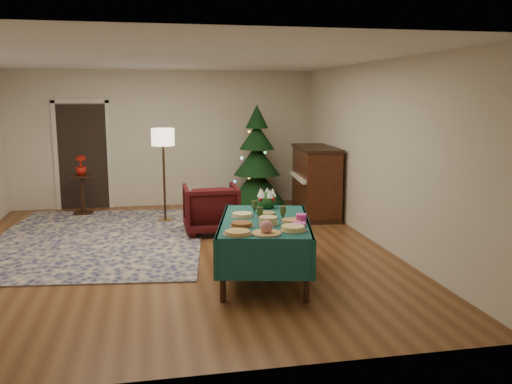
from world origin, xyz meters
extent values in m
plane|color=#593319|center=(0.00, 0.00, 0.00)|extent=(7.00, 7.00, 0.00)
plane|color=white|center=(0.00, 0.00, 2.70)|extent=(7.00, 7.00, 0.00)
plane|color=beige|center=(0.00, 3.50, 1.35)|extent=(6.00, 0.00, 6.00)
plane|color=beige|center=(0.00, -3.50, 1.35)|extent=(6.00, 0.00, 6.00)
plane|color=beige|center=(3.00, 0.00, 1.35)|extent=(0.00, 7.00, 7.00)
cube|color=black|center=(-1.60, 3.48, 1.02)|extent=(0.92, 0.02, 2.04)
cube|color=silver|center=(-2.10, 3.48, 1.05)|extent=(0.08, 0.04, 2.14)
cube|color=silver|center=(-1.10, 3.48, 1.05)|extent=(0.08, 0.04, 2.14)
cube|color=silver|center=(-1.60, 3.48, 2.10)|extent=(1.08, 0.04, 0.08)
cube|color=#14174D|center=(-1.16, 0.97, 0.01)|extent=(3.68, 4.56, 0.02)
cylinder|color=black|center=(0.40, -1.98, 0.36)|extent=(0.07, 0.07, 0.72)
cylinder|color=black|center=(0.75, -0.36, 0.36)|extent=(0.07, 0.07, 0.72)
cylinder|color=black|center=(1.27, -2.18, 0.36)|extent=(0.07, 0.07, 0.72)
cylinder|color=black|center=(1.63, -0.55, 0.36)|extent=(0.07, 0.07, 0.72)
cube|color=#144844|center=(1.01, -1.27, 0.70)|extent=(1.42, 2.00, 0.04)
cube|color=#144844|center=(1.20, -0.39, 0.49)|extent=(1.06, 0.26, 0.45)
cube|color=#144844|center=(0.82, -2.15, 0.49)|extent=(1.06, 0.26, 0.45)
cube|color=#144844|center=(1.52, -1.38, 0.49)|extent=(0.42, 1.81, 0.45)
cube|color=#144844|center=(0.51, -1.16, 0.49)|extent=(0.42, 1.81, 0.45)
cylinder|color=silver|center=(0.57, -1.89, 0.72)|extent=(0.32, 0.32, 0.01)
cylinder|color=tan|center=(0.57, -1.89, 0.75)|extent=(0.27, 0.27, 0.03)
cylinder|color=silver|center=(0.88, -1.94, 0.72)|extent=(0.33, 0.33, 0.01)
sphere|color=#CC727A|center=(0.88, -1.94, 0.80)|extent=(0.14, 0.14, 0.14)
cylinder|color=silver|center=(1.21, -1.85, 0.72)|extent=(0.31, 0.31, 0.01)
cylinder|color=#D8D172|center=(1.21, -1.85, 0.75)|extent=(0.26, 0.26, 0.05)
cylinder|color=silver|center=(0.68, -1.54, 0.72)|extent=(0.29, 0.29, 0.01)
cylinder|color=brown|center=(0.68, -1.54, 0.75)|extent=(0.24, 0.24, 0.04)
cylinder|color=silver|center=(1.00, -1.52, 0.72)|extent=(0.25, 0.25, 0.01)
cylinder|color=tan|center=(1.00, -1.52, 0.77)|extent=(0.21, 0.21, 0.09)
cylinder|color=silver|center=(1.30, -1.45, 0.72)|extent=(0.27, 0.27, 0.01)
cylinder|color=#B2844C|center=(1.30, -1.45, 0.74)|extent=(0.23, 0.23, 0.03)
cylinder|color=silver|center=(0.77, -1.04, 0.72)|extent=(0.29, 0.29, 0.01)
cylinder|color=#D8BF7F|center=(0.77, -1.04, 0.75)|extent=(0.25, 0.25, 0.04)
cylinder|color=silver|center=(1.06, -1.15, 0.72)|extent=(0.26, 0.26, 0.01)
cylinder|color=maroon|center=(1.06, -1.15, 0.76)|extent=(0.22, 0.22, 0.06)
cone|color=#2D471E|center=(0.96, -0.87, 0.76)|extent=(0.07, 0.07, 0.09)
cylinder|color=#2D471E|center=(0.96, -0.87, 0.84)|extent=(0.08, 0.08, 0.09)
cone|color=#2D471E|center=(1.23, -1.29, 0.76)|extent=(0.07, 0.07, 0.09)
cylinder|color=#2D471E|center=(1.23, -1.29, 0.84)|extent=(0.08, 0.08, 0.09)
cone|color=#2D471E|center=(0.95, -1.29, 0.76)|extent=(0.07, 0.07, 0.09)
cylinder|color=#2D471E|center=(0.95, -1.29, 0.84)|extent=(0.08, 0.08, 0.09)
cube|color=#EB41C2|center=(1.34, -1.63, 0.74)|extent=(0.17, 0.17, 0.04)
cube|color=#EE42BD|center=(1.41, -1.45, 0.77)|extent=(0.14, 0.14, 0.10)
sphere|color=#1E4C1E|center=(1.19, -0.57, 0.81)|extent=(0.25, 0.25, 0.25)
cone|color=white|center=(1.27, -0.57, 0.93)|extent=(0.10, 0.10, 0.11)
cone|color=white|center=(1.21, -0.49, 0.93)|extent=(0.10, 0.10, 0.11)
cone|color=white|center=(1.12, -0.52, 0.93)|extent=(0.10, 0.10, 0.11)
cone|color=white|center=(1.12, -0.62, 0.93)|extent=(0.10, 0.10, 0.11)
cone|color=white|center=(1.21, -0.65, 0.93)|extent=(0.10, 0.10, 0.11)
sphere|color=#B20C0F|center=(1.27, -0.51, 0.85)|extent=(0.07, 0.07, 0.07)
sphere|color=#B20C0F|center=(1.13, -0.48, 0.85)|extent=(0.07, 0.07, 0.07)
sphere|color=#B20C0F|center=(1.10, -0.63, 0.85)|extent=(0.07, 0.07, 0.07)
sphere|color=#B20C0F|center=(1.24, -0.66, 0.85)|extent=(0.07, 0.07, 0.07)
imported|color=#3D0D0F|center=(0.62, 1.04, 0.44)|extent=(0.85, 0.80, 0.87)
cylinder|color=#A57F3F|center=(-0.09, 2.06, 0.01)|extent=(0.28, 0.28, 0.03)
cylinder|color=black|center=(-0.09, 2.06, 0.75)|extent=(0.04, 0.04, 1.49)
cylinder|color=#FFEABF|center=(-0.09, 2.06, 1.49)|extent=(0.40, 0.40, 0.30)
cylinder|color=black|center=(-1.58, 2.91, 0.02)|extent=(0.37, 0.37, 0.04)
cylinder|color=black|center=(-1.58, 2.91, 0.36)|extent=(0.08, 0.08, 0.69)
cylinder|color=black|center=(-1.58, 2.91, 0.73)|extent=(0.42, 0.42, 0.03)
imported|color=#A4160B|center=(-1.58, 2.91, 0.85)|extent=(0.21, 0.37, 0.21)
cylinder|color=black|center=(1.75, 2.90, 0.08)|extent=(0.12, 0.12, 0.16)
cone|color=black|center=(1.75, 2.90, 0.46)|extent=(1.43, 1.43, 0.71)
cone|color=black|center=(1.75, 2.90, 0.96)|extent=(1.17, 1.17, 0.61)
cone|color=black|center=(1.75, 2.90, 1.42)|extent=(0.88, 0.88, 0.51)
cone|color=black|center=(1.75, 2.90, 1.81)|extent=(0.57, 0.57, 0.46)
cube|color=black|center=(2.67, 1.94, 0.04)|extent=(0.76, 1.52, 0.08)
cube|color=black|center=(2.67, 1.94, 0.64)|extent=(0.74, 1.49, 1.20)
cube|color=black|center=(2.67, 1.94, 1.26)|extent=(0.78, 1.54, 0.05)
cube|color=white|center=(2.36, 1.97, 0.72)|extent=(0.23, 1.25, 0.06)
camera|label=1|loc=(-0.34, -7.50, 2.20)|focal=38.00mm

